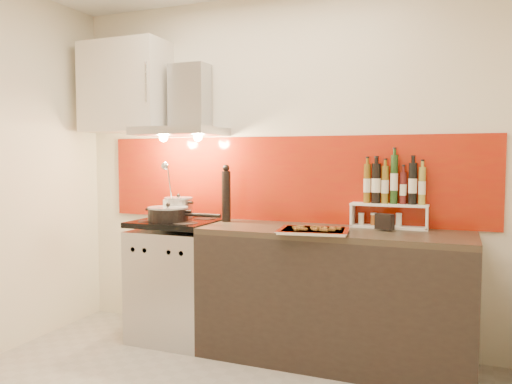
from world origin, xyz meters
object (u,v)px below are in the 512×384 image
at_px(range_stove, 178,281).
at_px(counter, 333,295).
at_px(saute_pan, 169,214).
at_px(stock_pot, 179,208).
at_px(baking_tray, 314,230).
at_px(pepper_mill, 226,194).

xyz_separation_m(range_stove, counter, (1.20, 0.00, 0.01)).
xyz_separation_m(counter, saute_pan, (-1.22, -0.09, 0.51)).
bearing_deg(stock_pot, counter, -4.58).
bearing_deg(baking_tray, counter, 65.45).
height_order(counter, stock_pot, stock_pot).
distance_m(range_stove, stock_pot, 0.56).
xyz_separation_m(counter, stock_pot, (-1.25, 0.10, 0.54)).
distance_m(stock_pot, saute_pan, 0.19).
relative_size(stock_pot, baking_tray, 0.45).
relative_size(saute_pan, baking_tray, 1.20).
bearing_deg(pepper_mill, counter, -7.94).
bearing_deg(stock_pot, baking_tray, -13.81).
relative_size(counter, stock_pot, 8.13).
bearing_deg(stock_pot, saute_pan, -81.34).
distance_m(saute_pan, baking_tray, 1.14).
height_order(pepper_mill, baking_tray, pepper_mill).
xyz_separation_m(saute_pan, pepper_mill, (0.37, 0.21, 0.14)).
bearing_deg(pepper_mill, range_stove, -160.58).
height_order(range_stove, counter, range_stove).
bearing_deg(counter, pepper_mill, 172.06).
bearing_deg(range_stove, counter, 0.23).
distance_m(range_stove, saute_pan, 0.53).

